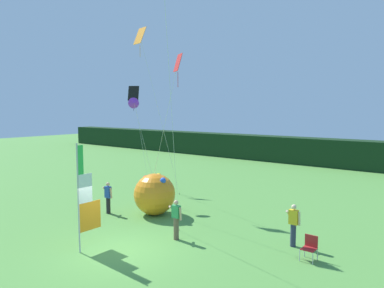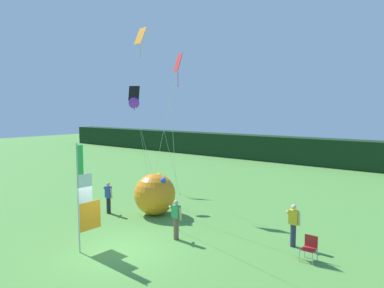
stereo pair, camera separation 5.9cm
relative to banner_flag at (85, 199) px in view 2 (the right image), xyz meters
name	(u,v)px [view 2 (the right image)]	position (x,y,z in m)	size (l,w,h in m)	color
ground_plane	(122,251)	(1.12, 0.82, -2.02)	(120.00, 120.00, 0.00)	#518E3D
distant_treeline	(335,153)	(1.12, 27.10, -0.70)	(80.00, 2.40, 2.65)	black
banner_flag	(85,199)	(0.00, 0.00, 0.00)	(0.06, 1.03, 4.22)	#B7B7BC
person_near_banner	(293,224)	(6.16, 5.40, -1.11)	(0.55, 0.48, 1.72)	#2D334C
person_mid_field	(176,219)	(1.99, 3.06, -1.12)	(0.55, 0.48, 1.69)	brown
person_far_left	(108,197)	(-3.33, 3.73, -1.14)	(0.55, 0.48, 1.66)	black
inflatable_balloon	(155,194)	(-1.26, 5.09, -0.94)	(2.16, 2.16, 2.16)	orange
folding_chair	(310,246)	(7.15, 4.54, -1.51)	(0.51, 0.51, 0.89)	#BCBCC1
kite_orange_diamond_0	(142,43)	(-4.35, 7.26, 7.41)	(1.73, 2.41, 10.37)	brown
kite_purple_delta_1	(134,103)	(-4.42, 6.64, 3.81)	(1.64, 1.01, 6.19)	brown
kite_black_diamond_3	(134,96)	(-7.46, 9.42, 4.37)	(1.25, 0.95, 7.14)	brown
kite_red_diamond_4	(176,73)	(0.48, 4.81, 5.15)	(3.74, 1.53, 8.04)	brown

